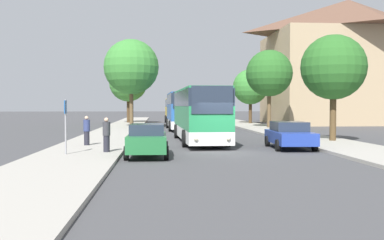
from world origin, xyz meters
TOP-DOWN VIEW (x-y plane):
  - ground_plane at (0.00, 0.00)m, footprint 300.00×300.00m
  - sidewalk_left at (-7.00, 0.00)m, footprint 4.00×120.00m
  - sidewalk_right at (7.00, 0.00)m, footprint 4.00×120.00m
  - building_right_background at (20.93, 33.28)m, footprint 19.46×14.50m
  - bus_front at (-0.68, 6.01)m, footprint 2.92×11.75m
  - bus_middle at (-1.00, 20.75)m, footprint 2.95×10.34m
  - bus_rear at (-1.00, 35.12)m, footprint 2.83×11.48m
  - parked_car_left_curb at (-3.79, -2.06)m, footprint 1.94×4.07m
  - parked_car_right_near at (3.85, 1.32)m, footprint 2.27×4.55m
  - bus_stop_sign at (-7.46, -1.99)m, footprint 0.08×0.45m
  - pedestrian_waiting_near at (-5.73, -1.12)m, footprint 0.36×0.36m
  - pedestrian_waiting_far at (-7.25, 2.62)m, footprint 0.36×0.36m
  - tree_left_near at (-7.12, 35.52)m, footprint 4.88×4.88m
  - tree_left_far at (-6.01, 23.38)m, footprint 5.58×5.58m
  - tree_right_near at (8.10, 32.25)m, footprint 4.36×4.36m
  - tree_right_mid at (7.67, 4.83)m, footprint 4.07×4.07m
  - tree_right_far at (7.80, 21.65)m, footprint 4.66×4.66m

SIDE VIEW (x-z plane):
  - ground_plane at x=0.00m, z-range 0.00..0.00m
  - sidewalk_left at x=-7.00m, z-range 0.00..0.15m
  - sidewalk_right at x=7.00m, z-range 0.00..0.15m
  - parked_car_right_near at x=3.85m, z-range 0.03..1.51m
  - parked_car_left_curb at x=-3.79m, z-range 0.03..1.55m
  - pedestrian_waiting_far at x=-7.25m, z-range 0.15..1.77m
  - pedestrian_waiting_near at x=-5.73m, z-range 0.15..1.79m
  - bus_stop_sign at x=-7.46m, z-range 0.45..2.94m
  - bus_rear at x=-1.00m, z-range 0.12..3.36m
  - bus_front at x=-0.68m, z-range 0.12..3.50m
  - bus_middle at x=-1.00m, z-range 0.11..3.66m
  - tree_right_near at x=8.10m, z-range 1.29..7.97m
  - tree_right_mid at x=7.67m, z-range 1.41..8.04m
  - tree_left_near at x=-7.12m, z-range 1.48..9.06m
  - tree_right_far at x=7.80m, z-range 1.67..9.42m
  - tree_left_far at x=-6.01m, z-range 1.80..10.70m
  - building_right_background at x=20.93m, z-range 0.00..15.81m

